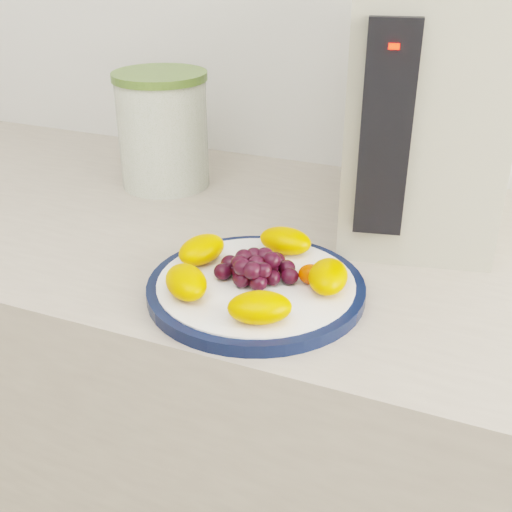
% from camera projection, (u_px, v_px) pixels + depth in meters
% --- Properties ---
extents(counter, '(3.50, 0.60, 0.90)m').
position_uv_depth(counter, '(292.00, 473.00, 1.10)').
color(counter, '#B1A390').
rests_on(counter, floor).
extents(cabinet_face, '(3.48, 0.58, 0.84)m').
position_uv_depth(cabinet_face, '(292.00, 486.00, 1.11)').
color(cabinet_face, '#8C6B50').
rests_on(cabinet_face, floor).
extents(plate_rim, '(0.25, 0.25, 0.01)m').
position_uv_depth(plate_rim, '(256.00, 288.00, 0.75)').
color(plate_rim, black).
rests_on(plate_rim, counter).
extents(plate_face, '(0.23, 0.23, 0.02)m').
position_uv_depth(plate_face, '(256.00, 288.00, 0.75)').
color(plate_face, white).
rests_on(plate_face, counter).
extents(canister, '(0.17, 0.17, 0.17)m').
position_uv_depth(canister, '(163.00, 134.00, 1.03)').
color(canister, '#435C14').
rests_on(canister, counter).
extents(canister_lid, '(0.18, 0.18, 0.01)m').
position_uv_depth(canister_lid, '(159.00, 76.00, 0.99)').
color(canister_lid, '#506D2C').
rests_on(canister_lid, canister).
extents(appliance_body, '(0.25, 0.30, 0.34)m').
position_uv_depth(appliance_body, '(423.00, 108.00, 0.85)').
color(appliance_body, '#A39F8B').
rests_on(appliance_body, counter).
extents(appliance_panel, '(0.06, 0.03, 0.25)m').
position_uv_depth(appliance_panel, '(386.00, 132.00, 0.74)').
color(appliance_panel, black).
rests_on(appliance_panel, appliance_body).
extents(appliance_led, '(0.01, 0.01, 0.01)m').
position_uv_depth(appliance_led, '(394.00, 46.00, 0.68)').
color(appliance_led, '#FF0C05').
rests_on(appliance_led, appliance_panel).
extents(fruit_plate, '(0.22, 0.22, 0.03)m').
position_uv_depth(fruit_plate, '(257.00, 269.00, 0.74)').
color(fruit_plate, '#FF8300').
rests_on(fruit_plate, plate_face).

